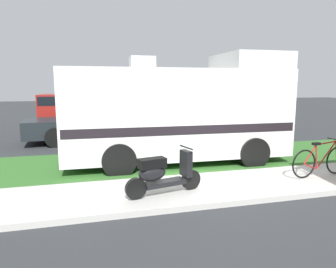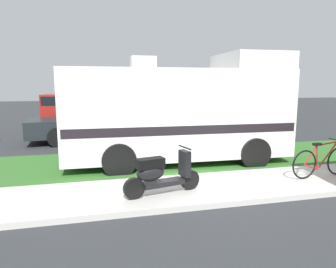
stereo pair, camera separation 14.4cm
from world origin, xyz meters
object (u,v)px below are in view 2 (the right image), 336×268
object	(u,v)px
bicycle	(322,161)
pickup_truck_near	(114,117)
motorhome_rv	(179,111)
pickup_truck_far	(87,111)
scooter	(160,173)

from	to	relation	value
bicycle	pickup_truck_near	world-z (taller)	pickup_truck_near
motorhome_rv	pickup_truck_far	bearing A→B (deg)	110.32
motorhome_rv	bicycle	size ratio (longest dim) A/B	3.71
motorhome_rv	scooter	bearing A→B (deg)	-112.91
pickup_truck_near	scooter	bearing A→B (deg)	-87.07
bicycle	pickup_truck_far	world-z (taller)	pickup_truck_far
pickup_truck_far	bicycle	bearing A→B (deg)	-61.10
scooter	pickup_truck_far	world-z (taller)	pickup_truck_far
bicycle	motorhome_rv	bearing A→B (deg)	136.98
motorhome_rv	pickup_truck_far	world-z (taller)	motorhome_rv
pickup_truck_far	pickup_truck_near	bearing A→B (deg)	-69.02
pickup_truck_far	scooter	bearing A→B (deg)	-81.47
motorhome_rv	pickup_truck_near	xyz separation A→B (m)	(-1.64, 4.55, -0.58)
pickup_truck_near	motorhome_rv	bearing A→B (deg)	-70.15
motorhome_rv	pickup_truck_far	xyz separation A→B (m)	(-2.87, 7.74, -0.59)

